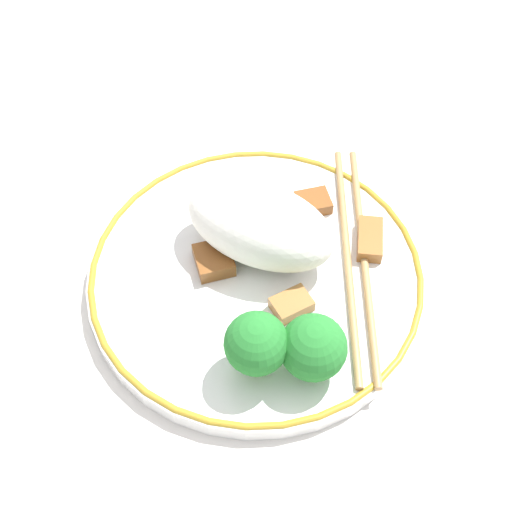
{
  "coord_description": "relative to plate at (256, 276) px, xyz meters",
  "views": [
    {
      "loc": [
        0.13,
        -0.27,
        0.45
      ],
      "look_at": [
        0.0,
        0.0,
        0.03
      ],
      "focal_mm": 50.0,
      "sensor_mm": 36.0,
      "label": 1
    }
  ],
  "objects": [
    {
      "name": "plate",
      "position": [
        0.0,
        0.0,
        0.0
      ],
      "size": [
        0.25,
        0.25,
        0.02
      ],
      "color": "white",
      "rests_on": "ground_plane"
    },
    {
      "name": "rice_mound",
      "position": [
        -0.01,
        0.02,
        0.03
      ],
      "size": [
        0.11,
        0.06,
        0.06
      ],
      "color": "white",
      "rests_on": "plate"
    },
    {
      "name": "chopsticks",
      "position": [
        0.06,
        0.04,
        0.01
      ],
      "size": [
        0.11,
        0.2,
        0.01
      ],
      "color": "#AD8451",
      "rests_on": "plate"
    },
    {
      "name": "meat_near_left",
      "position": [
        0.04,
        -0.02,
        0.01
      ],
      "size": [
        0.03,
        0.03,
        0.01
      ],
      "color": "#9E6633",
      "rests_on": "plate"
    },
    {
      "name": "broccoli_back_center",
      "position": [
        0.07,
        -0.06,
        0.03
      ],
      "size": [
        0.04,
        0.04,
        0.05
      ],
      "color": "#72AD4C",
      "rests_on": "plate"
    },
    {
      "name": "meat_near_right",
      "position": [
        0.01,
        0.08,
        0.01
      ],
      "size": [
        0.03,
        0.03,
        0.01
      ],
      "color": "brown",
      "rests_on": "plate"
    },
    {
      "name": "meat_near_front",
      "position": [
        0.07,
        0.06,
        0.01
      ],
      "size": [
        0.03,
        0.04,
        0.01
      ],
      "color": "#995B28",
      "rests_on": "plate"
    },
    {
      "name": "ground_plane",
      "position": [
        0.0,
        0.0,
        -0.01
      ],
      "size": [
        3.0,
        3.0,
        0.0
      ],
      "primitive_type": "plane",
      "color": "silver"
    },
    {
      "name": "meat_near_back",
      "position": [
        -0.03,
        -0.01,
        0.01
      ],
      "size": [
        0.04,
        0.04,
        0.01
      ],
      "color": "brown",
      "rests_on": "plate"
    },
    {
      "name": "broccoli_back_left",
      "position": [
        0.03,
        -0.07,
        0.04
      ],
      "size": [
        0.04,
        0.04,
        0.05
      ],
      "color": "#72AD4C",
      "rests_on": "plate"
    }
  ]
}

